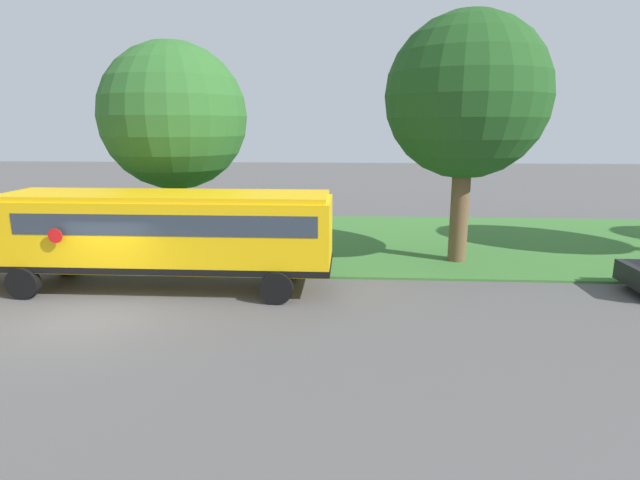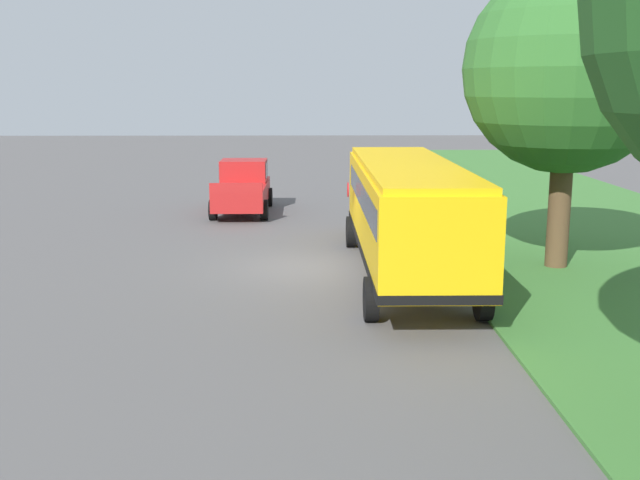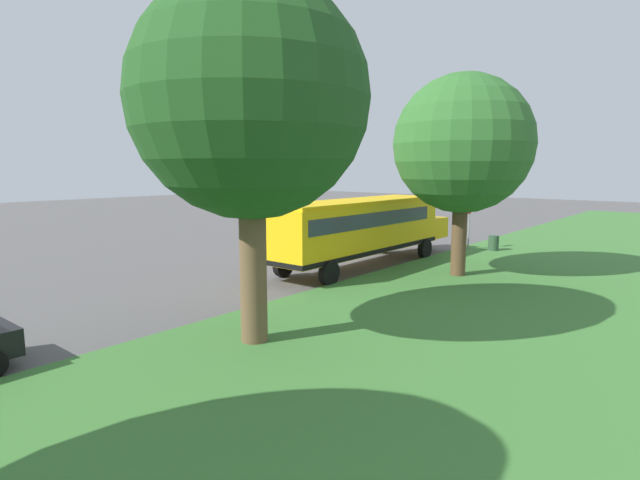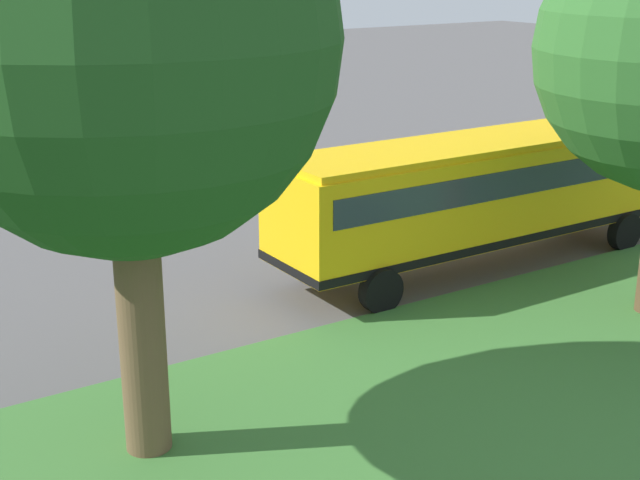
# 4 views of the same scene
# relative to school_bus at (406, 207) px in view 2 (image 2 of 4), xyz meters

# --- Properties ---
(ground_plane) EXTENTS (120.00, 120.00, 0.00)m
(ground_plane) POSITION_rel_school_bus_xyz_m (2.66, -1.10, -1.92)
(ground_plane) COLOR #565454
(school_bus) EXTENTS (2.85, 12.42, 3.16)m
(school_bus) POSITION_rel_school_bus_xyz_m (0.00, 0.00, 0.00)
(school_bus) COLOR yellow
(school_bus) RESTS_ON ground
(pickup_truck) EXTENTS (2.28, 5.40, 2.10)m
(pickup_truck) POSITION_rel_school_bus_xyz_m (5.36, -11.01, -0.85)
(pickup_truck) COLOR #B21E1E
(pickup_truck) RESTS_ON ground
(oak_tree_beside_bus) EXTENTS (5.71, 5.71, 8.45)m
(oak_tree_beside_bus) POSITION_rel_school_bus_xyz_m (-4.32, -0.85, 3.63)
(oak_tree_beside_bus) COLOR brown
(oak_tree_beside_bus) RESTS_ON ground
(stop_sign) EXTENTS (0.08, 0.68, 2.74)m
(stop_sign) POSITION_rel_school_bus_xyz_m (-1.94, -7.72, -0.19)
(stop_sign) COLOR gray
(stop_sign) RESTS_ON ground
(trash_bin) EXTENTS (0.56, 0.56, 0.90)m
(trash_bin) POSITION_rel_school_bus_xyz_m (-3.21, -8.19, -1.47)
(trash_bin) COLOR #2D4C33
(trash_bin) RESTS_ON ground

